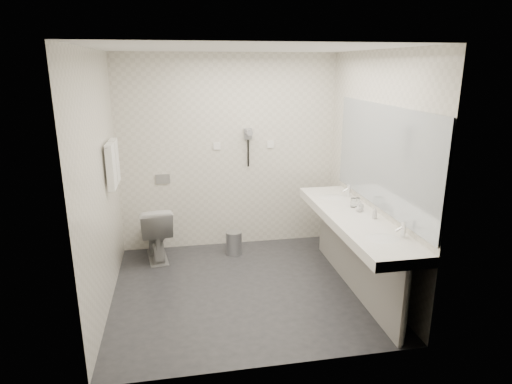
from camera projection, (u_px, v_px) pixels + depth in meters
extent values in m
plane|color=#292A2E|center=(245.00, 289.00, 4.79)|extent=(2.80, 2.80, 0.00)
plane|color=white|center=(243.00, 48.00, 4.09)|extent=(2.80, 2.80, 0.00)
plane|color=silver|center=(229.00, 153.00, 5.67)|extent=(2.80, 0.00, 2.80)
plane|color=silver|center=(271.00, 221.00, 3.21)|extent=(2.80, 0.00, 2.80)
plane|color=silver|center=(100.00, 184.00, 4.20)|extent=(0.00, 2.60, 2.60)
plane|color=silver|center=(374.00, 172.00, 4.68)|extent=(0.00, 2.60, 2.60)
cube|color=white|center=(354.00, 220.00, 4.57)|extent=(0.55, 2.20, 0.10)
cube|color=#98948F|center=(354.00, 257.00, 4.70)|extent=(0.03, 2.15, 0.75)
cylinder|color=silver|center=(405.00, 307.00, 3.72)|extent=(0.06, 0.06, 0.75)
cylinder|color=silver|center=(325.00, 223.00, 5.68)|extent=(0.06, 0.06, 0.75)
cube|color=#B2BCC6|center=(382.00, 157.00, 4.44)|extent=(0.02, 2.20, 1.05)
ellipsoid|color=white|center=(382.00, 240.00, 3.95)|extent=(0.40, 0.31, 0.05)
ellipsoid|color=white|center=(333.00, 198.00, 5.18)|extent=(0.40, 0.31, 0.05)
cylinder|color=silver|center=(403.00, 229.00, 3.96)|extent=(0.04, 0.04, 0.15)
cylinder|color=silver|center=(349.00, 190.00, 5.19)|extent=(0.04, 0.04, 0.15)
imported|color=silver|center=(360.00, 206.00, 4.68)|extent=(0.07, 0.07, 0.11)
imported|color=silver|center=(359.00, 208.00, 4.65)|extent=(0.09, 0.09, 0.08)
imported|color=silver|center=(375.00, 213.00, 4.44)|extent=(0.05, 0.05, 0.13)
cylinder|color=silver|center=(353.00, 203.00, 4.80)|extent=(0.07, 0.07, 0.10)
cylinder|color=silver|center=(357.00, 202.00, 4.82)|extent=(0.06, 0.06, 0.10)
imported|color=white|center=(156.00, 232.00, 5.46)|extent=(0.48, 0.73, 0.69)
cube|color=#B2B5BA|center=(163.00, 179.00, 5.59)|extent=(0.18, 0.02, 0.12)
cylinder|color=#B2B5BA|center=(234.00, 243.00, 5.64)|extent=(0.23, 0.23, 0.29)
cylinder|color=#B2B5BA|center=(234.00, 232.00, 5.59)|extent=(0.21, 0.21, 0.02)
cylinder|color=silver|center=(110.00, 143.00, 4.64)|extent=(0.02, 0.62, 0.02)
cube|color=white|center=(111.00, 167.00, 4.57)|extent=(0.07, 0.24, 0.48)
cube|color=white|center=(114.00, 161.00, 4.84)|extent=(0.07, 0.24, 0.48)
cube|color=gray|center=(248.00, 134.00, 5.61)|extent=(0.10, 0.04, 0.14)
cylinder|color=gray|center=(249.00, 132.00, 5.54)|extent=(0.08, 0.14, 0.08)
cylinder|color=black|center=(248.00, 153.00, 5.67)|extent=(0.02, 0.02, 0.35)
cube|color=white|center=(217.00, 146.00, 5.60)|extent=(0.09, 0.02, 0.09)
cube|color=white|center=(270.00, 144.00, 5.72)|extent=(0.09, 0.02, 0.09)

